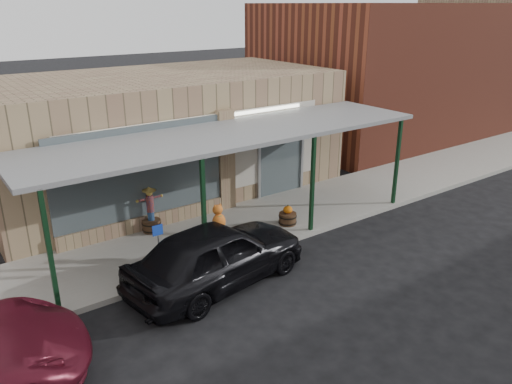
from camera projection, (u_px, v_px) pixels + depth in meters
ground at (313, 283)px, 12.33m from camera, size 120.00×120.00×0.00m
sidewalk at (234, 230)px, 15.04m from camera, size 40.00×3.20×0.15m
storefront at (163, 134)px, 17.81m from camera, size 12.00×6.25×4.20m
awning at (233, 135)px, 13.98m from camera, size 12.00×3.00×3.04m
block_buildings_near at (196, 79)px, 19.10m from camera, size 61.00×8.00×8.00m
barrel_scarecrow at (151, 216)px, 14.63m from camera, size 0.85×0.57×1.40m
barrel_pumpkin at (288, 217)px, 15.19m from camera, size 0.56×0.56×0.63m
handicap_sign at (159, 242)px, 12.20m from camera, size 0.27×0.04×1.31m
parked_sedan at (217, 254)px, 12.03m from camera, size 4.93×2.60×1.67m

